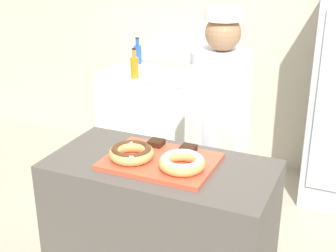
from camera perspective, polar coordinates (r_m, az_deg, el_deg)
wall_back at (r=4.34m, az=11.16°, el=12.07°), size 8.00×0.06×2.70m
display_counter at (r=2.76m, az=-0.86°, el=-13.27°), size 1.23×0.62×0.93m
serving_tray at (r=2.52m, az=-0.92°, el=-4.33°), size 0.59×0.43×0.02m
donut_chocolate_glaze at (r=2.51m, az=-4.48°, el=-3.20°), size 0.24×0.24×0.07m
donut_light_glaze at (r=2.40m, az=1.72°, el=-4.40°), size 0.24×0.24×0.07m
brownie_back_left at (r=2.67m, az=-1.43°, el=-2.06°), size 0.08×0.08×0.03m
brownie_back_right at (r=2.60m, az=2.49°, el=-2.77°), size 0.08×0.08×0.03m
baker_person at (r=3.07m, az=6.16°, el=-0.80°), size 0.39×0.39×1.67m
chest_freezer at (r=4.51m, az=-1.58°, el=1.02°), size 0.95×0.63×0.90m
bottle_orange at (r=4.18m, az=-4.11°, el=7.23°), size 0.07×0.07×0.27m
bottle_blue at (r=4.69m, az=-3.73°, el=8.80°), size 0.08×0.08×0.26m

